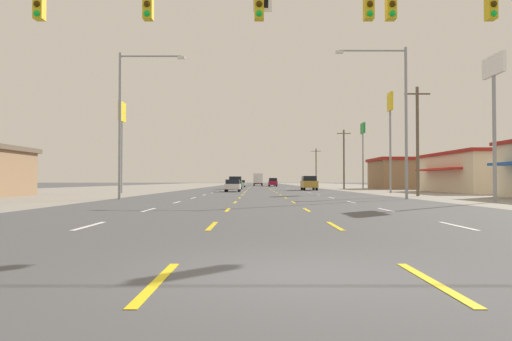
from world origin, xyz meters
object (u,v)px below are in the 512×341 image
(sedan_inner_left_nearest, at_px, (234,185))
(box_truck_center_turn_farther, at_px, (259,179))
(sedan_inner_left_midfar, at_px, (242,183))
(pole_sign_right_row_2, at_px, (364,138))
(streetlight_left_row_0, at_px, (128,114))
(suv_far_right_near, at_px, (310,183))
(pole_sign_right_row_1, at_px, (391,119))
(sedan_inner_right_farthest, at_px, (273,183))
(streetlight_right_row_0, at_px, (400,110))
(suv_inner_left_mid, at_px, (236,183))
(pole_sign_right_row_0, at_px, (495,90))
(suv_inner_right_far, at_px, (274,182))
(pole_sign_left_row_1, at_px, (123,123))

(sedan_inner_left_nearest, xyz_separation_m, box_truck_center_turn_farther, (3.30, 68.53, 1.08))
(sedan_inner_left_midfar, height_order, pole_sign_right_row_2, pole_sign_right_row_2)
(sedan_inner_left_nearest, distance_m, streetlight_left_row_0, 24.76)
(suv_far_right_near, distance_m, pole_sign_right_row_1, 17.66)
(sedan_inner_right_farthest, bearing_deg, streetlight_right_row_0, -86.28)
(suv_inner_left_mid, distance_m, box_truck_center_turn_farther, 51.49)
(sedan_inner_right_farthest, bearing_deg, sedan_inner_left_midfar, -106.36)
(pole_sign_right_row_1, distance_m, pole_sign_right_row_2, 23.10)
(sedan_inner_left_midfar, height_order, pole_sign_right_row_0, pole_sign_right_row_0)
(sedan_inner_left_nearest, bearing_deg, suv_inner_right_far, 82.88)
(sedan_inner_right_farthest, distance_m, pole_sign_right_row_0, 97.71)
(suv_inner_right_far, distance_m, pole_sign_right_row_1, 60.45)
(sedan_inner_left_midfar, xyz_separation_m, streetlight_left_row_0, (-6.02, -67.32, 5.30))
(suv_inner_left_mid, distance_m, streetlight_right_row_0, 42.97)
(suv_far_right_near, bearing_deg, sedan_inner_left_nearest, -137.97)
(suv_inner_left_mid, bearing_deg, pole_sign_left_row_1, -116.00)
(suv_far_right_near, relative_size, sedan_inner_right_farthest, 1.09)
(suv_inner_right_far, relative_size, streetlight_left_row_0, 0.47)
(suv_far_right_near, relative_size, box_truck_center_turn_farther, 0.68)
(suv_far_right_near, bearing_deg, suv_inner_right_far, 94.42)
(suv_far_right_near, xyz_separation_m, pole_sign_left_row_1, (-21.82, -15.02, 6.52))
(sedan_inner_right_farthest, xyz_separation_m, pole_sign_right_row_2, (12.67, -51.19, 7.26))
(sedan_inner_left_nearest, height_order, suv_inner_left_mid, suv_inner_left_mid)
(suv_inner_right_far, bearing_deg, streetlight_left_row_0, -99.66)
(box_truck_center_turn_farther, distance_m, pole_sign_left_row_1, 76.11)
(sedan_inner_left_midfar, xyz_separation_m, streetlight_right_row_0, (13.28, -67.32, 5.55))
(suv_far_right_near, bearing_deg, pole_sign_right_row_1, -63.60)
(sedan_inner_left_nearest, height_order, suv_inner_right_far, suv_inner_right_far)
(sedan_inner_right_farthest, bearing_deg, pole_sign_right_row_0, -83.93)
(sedan_inner_left_midfar, height_order, streetlight_left_row_0, streetlight_left_row_0)
(pole_sign_right_row_1, bearing_deg, pole_sign_left_row_1, -179.05)
(suv_far_right_near, xyz_separation_m, streetlight_left_row_0, (-16.55, -32.48, 5.03))
(streetlight_right_row_0, bearing_deg, sedan_inner_left_nearest, 118.93)
(suv_inner_left_mid, distance_m, pole_sign_right_row_0, 49.02)
(sedan_inner_left_midfar, distance_m, streetlight_left_row_0, 67.79)
(suv_far_right_near, height_order, suv_inner_right_far, same)
(streetlight_right_row_0, bearing_deg, pole_sign_left_row_1, 144.61)
(sedan_inner_left_midfar, relative_size, streetlight_right_row_0, 0.42)
(suv_far_right_near, xyz_separation_m, streetlight_right_row_0, (2.74, -32.48, 5.28))
(streetlight_left_row_0, bearing_deg, pole_sign_left_row_1, 106.81)
(pole_sign_right_row_2, bearing_deg, sedan_inner_left_midfar, 127.10)
(sedan_inner_left_nearest, height_order, streetlight_left_row_0, streetlight_left_row_0)
(suv_inner_left_mid, distance_m, sedan_inner_right_farthest, 52.13)
(pole_sign_right_row_0, bearing_deg, box_truck_center_turn_farther, 98.19)
(suv_far_right_near, distance_m, streetlight_left_row_0, 36.80)
(sedan_inner_left_nearest, distance_m, sedan_inner_right_farthest, 69.14)
(suv_inner_left_mid, xyz_separation_m, sedan_inner_left_midfar, (0.04, 26.81, -0.27))
(box_truck_center_turn_farther, xyz_separation_m, pole_sign_right_row_1, (14.07, -73.92, 6.13))
(suv_far_right_near, bearing_deg, sedan_inner_right_farthest, 93.12)
(pole_sign_right_row_1, bearing_deg, streetlight_left_row_0, -142.97)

